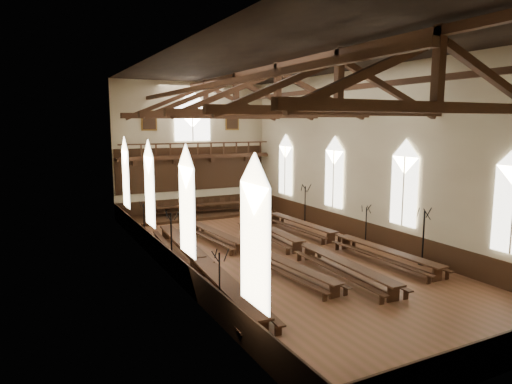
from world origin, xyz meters
TOP-DOWN VIEW (x-y plane):
  - ground at (0.00, 0.00)m, footprint 26.00×26.00m
  - room_walls at (0.00, 0.00)m, footprint 26.00×26.00m
  - wainscot_band at (0.00, 0.00)m, footprint 12.00×26.00m
  - side_windows at (-0.00, -0.00)m, footprint 11.85×19.80m
  - end_window at (0.00, 12.90)m, footprint 2.80×0.12m
  - minstrels_gallery at (0.00, 12.66)m, footprint 11.80×1.24m
  - portraits at (0.00, 12.90)m, footprint 7.75×0.09m
  - roof_trusses at (0.00, -0.00)m, footprint 11.70×25.70m
  - refectory_row_a at (-4.70, -1.07)m, footprint 2.11×14.75m
  - refectory_row_b at (-1.60, 0.15)m, footprint 1.92×13.73m
  - refectory_row_c at (1.11, -0.91)m, footprint 1.73×14.27m
  - refectory_row_d at (3.98, -0.10)m, footprint 1.73×14.19m
  - dais at (-0.15, 11.40)m, footprint 11.40×3.16m
  - high_table at (-0.15, 11.40)m, footprint 7.48×1.56m
  - high_chairs at (-0.15, 12.12)m, footprint 6.72×0.43m
  - candelabrum_left_near at (-5.55, -5.48)m, footprint 0.72×0.67m
  - candelabrum_left_mid at (-5.55, 0.50)m, footprint 0.80×0.86m
  - candelabrum_left_far at (-5.55, 5.98)m, footprint 0.66×0.74m
  - candelabrum_right_near at (5.55, -4.76)m, footprint 0.78×0.88m
  - candelabrum_right_mid at (5.55, -0.58)m, footprint 0.70×0.67m
  - candelabrum_right_far at (5.55, 5.73)m, footprint 0.79×0.84m

SIDE VIEW (x-z plane):
  - ground at x=0.00m, z-range 0.00..0.00m
  - dais at x=-0.15m, z-range 0.00..0.21m
  - refectory_row_b at x=-1.60m, z-range 0.15..0.82m
  - refectory_row_d at x=3.98m, z-range 0.17..0.89m
  - refectory_row_c at x=1.11m, z-range 0.17..0.90m
  - refectory_row_a at x=-4.70m, z-range 0.18..0.96m
  - wainscot_band at x=0.00m, z-range 0.00..1.20m
  - candelabrum_right_mid at x=5.55m, z-range -0.46..1.87m
  - high_chairs at x=-0.15m, z-range 0.25..1.16m
  - candelabrum_left_near at x=-5.55m, z-range -0.47..1.92m
  - candelabrum_left_far at x=-5.55m, z-range -0.47..1.94m
  - high_table at x=-0.15m, z-range 0.45..1.15m
  - candelabrum_right_far at x=5.55m, z-range -0.54..2.22m
  - candelabrum_left_mid at x=-5.55m, z-range -0.55..2.27m
  - candelabrum_right_near at x=5.55m, z-range -0.56..2.30m
  - side_windows at x=0.00m, z-range 1.49..5.99m
  - minstrels_gallery at x=0.00m, z-range 2.06..5.76m
  - room_walls at x=0.00m, z-range -6.54..19.46m
  - portraits at x=0.00m, z-range 6.38..7.82m
  - end_window at x=0.00m, z-range 5.32..9.12m
  - roof_trusses at x=0.00m, z-range 6.82..9.62m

